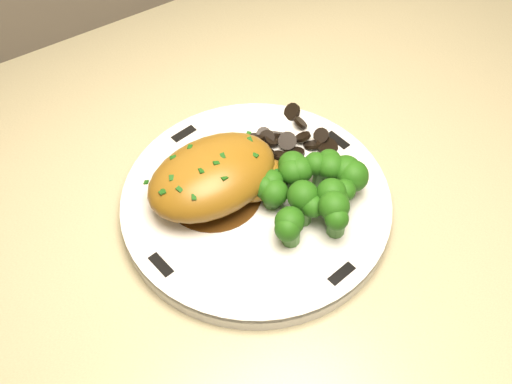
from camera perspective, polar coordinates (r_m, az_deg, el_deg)
plate at (r=0.62m, az=-0.00°, el=-1.07°), size 0.29×0.29×0.02m
rim_accent_0 at (r=0.67m, az=7.27°, el=4.57°), size 0.01×0.03×0.00m
rim_accent_1 at (r=0.67m, az=-6.43°, el=5.15°), size 0.03×0.01×0.00m
rim_accent_2 at (r=0.58m, az=-8.45°, el=-6.44°), size 0.01×0.03×0.00m
rim_accent_3 at (r=0.57m, az=7.62°, el=-7.23°), size 0.03×0.01×0.00m
gravy_pool at (r=0.62m, az=-3.79°, el=-0.08°), size 0.09×0.09×0.00m
chicken_breast at (r=0.60m, az=-3.43°, el=1.37°), size 0.14×0.09×0.05m
mushroom_pile at (r=0.65m, az=2.41°, el=4.24°), size 0.09×0.06×0.02m
broccoli_florets at (r=0.59m, az=5.02°, el=-0.13°), size 0.10×0.09×0.04m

